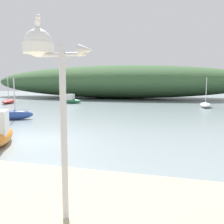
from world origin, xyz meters
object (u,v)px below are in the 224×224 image
Objects in this scene: mast_structure at (46,62)px; seagull_on_radar at (38,21)px; sailboat_west_reach at (15,115)px; sailboat_outer_mooring at (205,105)px; sailboat_far_right at (9,101)px; motorboat_near_shore at (71,100)px.

mast_structure is 0.74m from seagull_on_radar.
mast_structure is 15.34m from sailboat_west_reach.
seagull_on_radar is (-0.13, -0.01, 0.73)m from mast_structure.
sailboat_far_right is at bearing -177.02° from sailboat_outer_mooring.
motorboat_near_shore is 0.99× the size of sailboat_west_reach.
seagull_on_radar is at bearing -51.28° from sailboat_west_reach.
mast_structure is 1.03× the size of sailboat_outer_mooring.
motorboat_near_shore is 8.48m from sailboat_far_right.
sailboat_outer_mooring is at bearing 42.00° from sailboat_west_reach.
sailboat_outer_mooring is (5.54, 25.27, -2.87)m from mast_structure.
seagull_on_radar reaches higher than motorboat_near_shore.
mast_structure is 31.14m from sailboat_far_right.
sailboat_far_right is (-19.69, 23.95, -2.87)m from mast_structure.
sailboat_far_right is (-8.14, -2.39, -0.17)m from motorboat_near_shore.
sailboat_west_reach is at bearing 128.72° from seagull_on_radar.
sailboat_outer_mooring is at bearing 2.98° from sailboat_far_right.
seagull_on_radar reaches higher than sailboat_outer_mooring.
sailboat_outer_mooring reaches higher than motorboat_near_shore.
seagull_on_radar is at bearing -102.64° from sailboat_outer_mooring.
seagull_on_radar reaches higher than sailboat_far_right.
motorboat_near_shore is at bearing 113.69° from mast_structure.
seagull_on_radar is at bearing -50.77° from sailboat_far_right.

